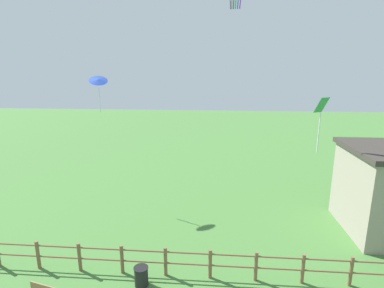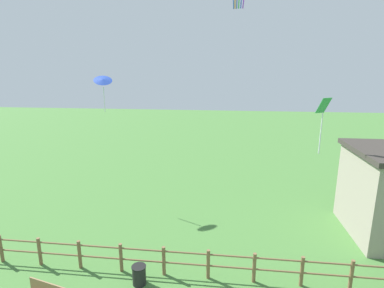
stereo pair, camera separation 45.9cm
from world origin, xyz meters
TOP-DOWN VIEW (x-y plane):
  - wooden_fence at (-0.00, 7.56)m, footprint 19.50×0.14m
  - trash_bin at (-1.70, 6.91)m, footprint 0.55×0.55m
  - kite_green_diamond at (5.31, 10.04)m, footprint 0.63×0.58m
  - kite_blue_delta at (-5.94, 14.66)m, footprint 1.38×1.33m

SIDE VIEW (x-z plane):
  - trash_bin at x=-1.70m, z-range 0.00..0.77m
  - wooden_fence at x=0.00m, z-range 0.07..1.30m
  - kite_green_diamond at x=5.31m, z-range 4.97..7.32m
  - kite_blue_delta at x=-5.94m, z-range 6.28..8.49m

